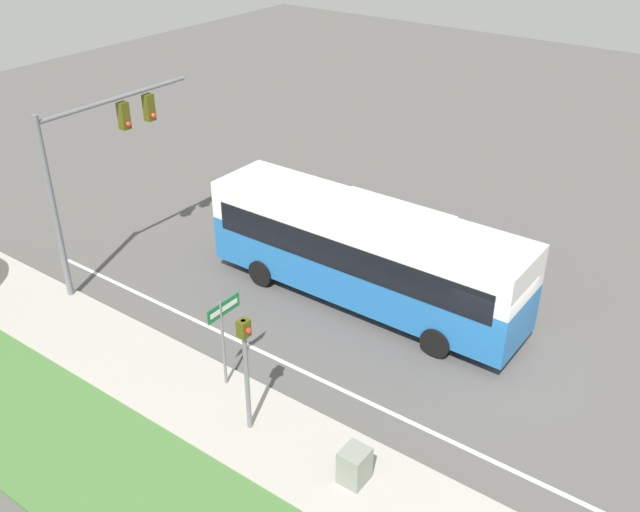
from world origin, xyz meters
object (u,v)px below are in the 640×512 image
(bus, at_px, (364,249))
(street_sign, at_px, (223,328))
(utility_cabinet, at_px, (354,466))
(signal_gantry, at_px, (95,154))
(pedestrian_signal, at_px, (246,359))

(bus, distance_m, street_sign, 5.81)
(bus, height_order, utility_cabinet, bus)
(street_sign, height_order, utility_cabinet, street_sign)
(signal_gantry, distance_m, utility_cabinet, 12.97)
(signal_gantry, distance_m, street_sign, 7.95)
(signal_gantry, xyz_separation_m, street_sign, (-2.06, -7.24, -2.55))
(pedestrian_signal, bearing_deg, utility_cabinet, -88.10)
(signal_gantry, bearing_deg, bus, -64.89)
(bus, xyz_separation_m, signal_gantry, (-3.71, 7.91, 2.51))
(bus, relative_size, pedestrian_signal, 3.15)
(signal_gantry, bearing_deg, street_sign, -105.86)
(utility_cabinet, bearing_deg, bus, 31.77)
(pedestrian_signal, xyz_separation_m, utility_cabinet, (0.10, -3.12, -1.71))
(bus, height_order, signal_gantry, signal_gantry)
(bus, bearing_deg, utility_cabinet, -148.23)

